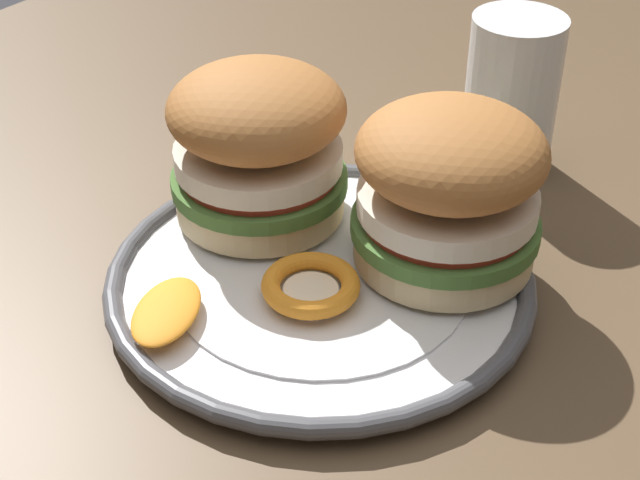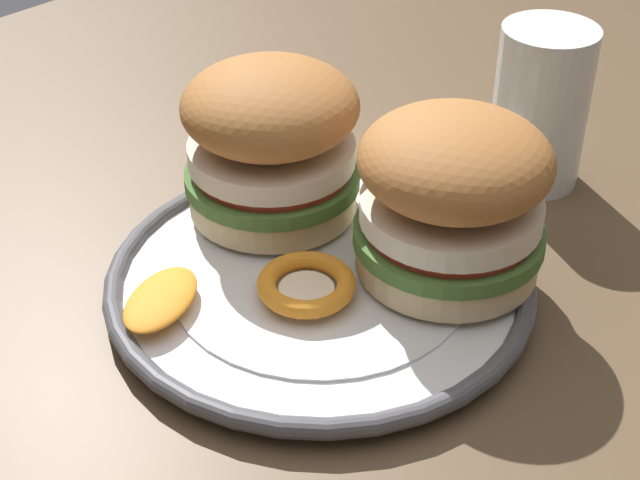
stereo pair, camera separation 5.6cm
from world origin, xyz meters
name	(u,v)px [view 2 (the right image)]	position (x,y,z in m)	size (l,w,h in m)	color
dining_table	(224,437)	(0.00, 0.00, 0.64)	(1.47, 1.02, 0.72)	brown
dinner_plate	(320,281)	(0.07, -0.01, 0.73)	(0.26, 0.26, 0.02)	white
sandwich_half_left	(271,139)	(0.10, 0.06, 0.79)	(0.13, 0.13, 0.10)	beige
sandwich_half_right	(452,195)	(0.13, -0.07, 0.79)	(0.13, 0.13, 0.10)	beige
orange_peel_curled	(306,285)	(0.05, -0.02, 0.75)	(0.08, 0.08, 0.01)	orange
orange_peel_strip_long	(161,299)	(-0.01, 0.03, 0.75)	(0.07, 0.06, 0.01)	orange
drinking_glass	(539,116)	(0.28, -0.03, 0.77)	(0.07, 0.07, 0.11)	white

